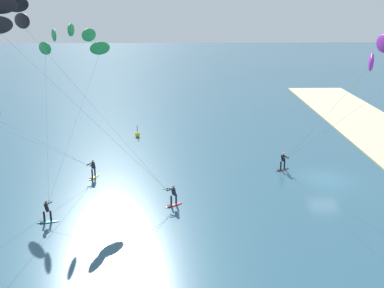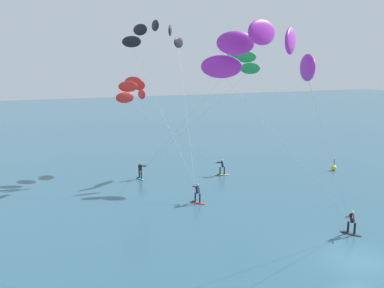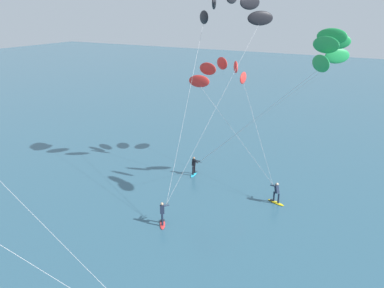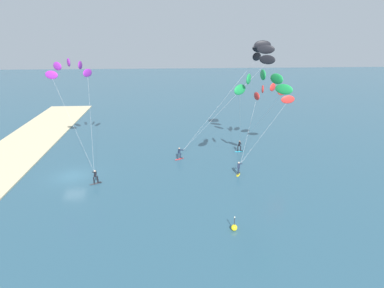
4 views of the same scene
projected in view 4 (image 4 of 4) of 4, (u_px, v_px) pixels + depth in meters
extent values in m
plane|color=#2D566B|center=(73.00, 176.00, 41.46)|extent=(240.00, 240.00, 0.00)
ellipsoid|color=red|center=(179.00, 159.00, 46.83)|extent=(1.13, 1.45, 0.08)
cube|color=black|center=(182.00, 158.00, 47.05)|extent=(0.39, 0.39, 0.02)
cylinder|color=#192338|center=(178.00, 156.00, 46.56)|extent=(0.14, 0.14, 0.78)
cylinder|color=#192338|center=(181.00, 156.00, 46.82)|extent=(0.14, 0.14, 0.78)
cube|color=#192338|center=(179.00, 151.00, 46.47)|extent=(0.43, 0.43, 0.63)
sphere|color=tan|center=(179.00, 148.00, 46.34)|extent=(0.20, 0.20, 0.20)
cylinder|color=black|center=(183.00, 150.00, 46.46)|extent=(0.03, 0.55, 0.03)
cylinder|color=#192338|center=(181.00, 150.00, 46.54)|extent=(0.31, 0.59, 0.15)
cylinder|color=#192338|center=(181.00, 150.00, 46.33)|extent=(0.30, 0.59, 0.15)
ellipsoid|color=black|center=(267.00, 60.00, 41.00)|extent=(1.73, 1.75, 1.10)
ellipsoid|color=black|center=(266.00, 49.00, 41.49)|extent=(1.10, 2.10, 1.10)
ellipsoid|color=black|center=(263.00, 45.00, 42.82)|extent=(0.33, 2.14, 1.10)
ellipsoid|color=black|center=(259.00, 48.00, 44.43)|extent=(1.13, 2.10, 1.10)
ellipsoid|color=black|center=(257.00, 57.00, 45.65)|extent=(1.75, 1.73, 1.10)
cylinder|color=#B2B2B7|center=(223.00, 109.00, 43.78)|extent=(2.41, 10.11, 11.84)
cylinder|color=#B2B2B7|center=(220.00, 105.00, 46.11)|extent=(2.55, 10.08, 11.84)
ellipsoid|color=#333338|center=(96.00, 183.00, 39.40)|extent=(1.05, 1.49, 0.08)
cube|color=black|center=(100.00, 182.00, 39.60)|extent=(0.39, 0.38, 0.02)
cylinder|color=black|center=(94.00, 180.00, 39.15)|extent=(0.14, 0.14, 0.78)
cylinder|color=black|center=(98.00, 179.00, 39.38)|extent=(0.14, 0.14, 0.78)
cube|color=black|center=(95.00, 174.00, 39.05)|extent=(0.42, 0.43, 0.63)
sphere|color=beige|center=(95.00, 171.00, 38.91)|extent=(0.20, 0.20, 0.20)
cylinder|color=black|center=(94.00, 172.00, 39.46)|extent=(0.52, 0.24, 0.03)
cylinder|color=black|center=(94.00, 172.00, 39.17)|extent=(0.49, 0.49, 0.15)
cylinder|color=black|center=(95.00, 172.00, 39.27)|extent=(0.60, 0.11, 0.15)
ellipsoid|color=purple|center=(87.00, 73.00, 46.19)|extent=(1.96, 1.03, 1.10)
ellipsoid|color=purple|center=(80.00, 65.00, 45.48)|extent=(1.99, 0.35, 1.10)
ellipsoid|color=purple|center=(69.00, 62.00, 44.72)|extent=(1.95, 1.08, 1.10)
ellipsoid|color=purple|center=(57.00, 66.00, 44.23)|extent=(1.61, 1.65, 1.10)
ellipsoid|color=purple|center=(51.00, 75.00, 44.21)|extent=(1.03, 1.96, 1.10)
cylinder|color=#B2B2B7|center=(91.00, 119.00, 42.87)|extent=(10.64, 2.10, 9.71)
cylinder|color=#B2B2B7|center=(72.00, 122.00, 41.88)|extent=(8.84, 6.30, 9.71)
ellipsoid|color=yellow|center=(238.00, 174.00, 41.84)|extent=(1.53, 0.87, 0.08)
cube|color=black|center=(239.00, 173.00, 42.20)|extent=(0.36, 0.37, 0.02)
cylinder|color=#192338|center=(238.00, 172.00, 41.50)|extent=(0.14, 0.14, 0.78)
cylinder|color=#192338|center=(239.00, 170.00, 41.90)|extent=(0.14, 0.14, 0.78)
cube|color=#192338|center=(239.00, 166.00, 41.48)|extent=(0.41, 0.39, 0.63)
sphere|color=beige|center=(239.00, 163.00, 41.35)|extent=(0.20, 0.20, 0.20)
cylinder|color=black|center=(241.00, 163.00, 41.87)|extent=(0.45, 0.36, 0.03)
cylinder|color=#192338|center=(239.00, 164.00, 41.70)|extent=(0.60, 0.25, 0.15)
cylinder|color=#192338|center=(241.00, 164.00, 41.58)|extent=(0.38, 0.56, 0.15)
ellipsoid|color=red|center=(288.00, 99.00, 45.74)|extent=(0.57, 1.97, 1.10)
ellipsoid|color=red|center=(283.00, 91.00, 45.83)|extent=(1.25, 1.84, 1.10)
ellipsoid|color=red|center=(273.00, 87.00, 46.44)|extent=(1.74, 1.44, 1.10)
ellipsoid|color=red|center=(263.00, 89.00, 47.31)|extent=(1.96, 0.81, 1.10)
ellipsoid|color=red|center=(257.00, 96.00, 48.08)|extent=(1.97, 0.57, 1.10)
cylinder|color=#B2B2B7|center=(265.00, 131.00, 43.85)|extent=(5.85, 7.31, 6.39)
cylinder|color=#B2B2B7|center=(249.00, 128.00, 45.02)|extent=(8.57, 3.76, 6.39)
ellipsoid|color=#23ADD1|center=(239.00, 151.00, 49.73)|extent=(0.66, 1.54, 0.08)
cube|color=black|center=(242.00, 151.00, 49.83)|extent=(0.34, 0.33, 0.02)
cylinder|color=black|center=(238.00, 149.00, 49.54)|extent=(0.14, 0.14, 0.78)
cylinder|color=black|center=(241.00, 148.00, 49.66)|extent=(0.14, 0.14, 0.78)
cube|color=black|center=(239.00, 144.00, 49.38)|extent=(0.36, 0.38, 0.63)
sphere|color=#9E7051|center=(240.00, 141.00, 49.24)|extent=(0.20, 0.20, 0.20)
cylinder|color=black|center=(240.00, 144.00, 48.81)|extent=(0.55, 0.04, 0.03)
cylinder|color=black|center=(241.00, 143.00, 49.07)|extent=(0.59, 0.30, 0.15)
cylinder|color=black|center=(239.00, 144.00, 49.06)|extent=(0.59, 0.32, 0.15)
ellipsoid|color=#1E9347|center=(240.00, 90.00, 35.96)|extent=(1.64, 1.69, 1.10)
ellipsoid|color=#1E9347|center=(249.00, 79.00, 35.65)|extent=(2.00, 1.11, 1.10)
ellipsoid|color=#1E9347|center=(263.00, 75.00, 35.58)|extent=(2.05, 0.36, 1.10)
ellipsoid|color=#1E9347|center=(277.00, 79.00, 35.78)|extent=(2.02, 1.04, 1.10)
ellipsoid|color=#1E9347|center=(284.00, 89.00, 36.18)|extent=(1.69, 1.64, 1.10)
cylinder|color=#B2B2B7|center=(240.00, 122.00, 42.43)|extent=(10.21, 2.57, 9.28)
cylinder|color=#B2B2B7|center=(259.00, 122.00, 42.54)|extent=(10.30, 2.16, 9.28)
sphere|color=yellow|center=(234.00, 228.00, 30.17)|extent=(0.56, 0.56, 0.56)
cylinder|color=#262628|center=(234.00, 221.00, 29.97)|extent=(0.06, 0.06, 0.70)
sphere|color=#F2F2CC|center=(235.00, 217.00, 29.84)|extent=(0.12, 0.12, 0.12)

